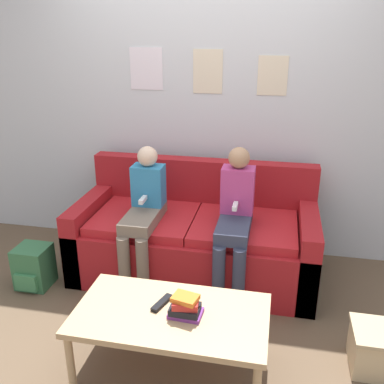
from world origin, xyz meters
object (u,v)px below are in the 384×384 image
storage_box (383,350)px  person_left (143,211)px  coffee_table (171,318)px  person_right (235,217)px  backpack (34,267)px  couch (195,239)px  tv_remote (162,303)px

storage_box → person_left: bearing=159.0°
person_left → storage_box: 1.83m
coffee_table → person_left: bearing=116.1°
person_right → backpack: (-1.52, -0.25, -0.45)m
couch → person_right: bearing=-32.3°
tv_remote → storage_box: size_ratio=0.47×
coffee_table → tv_remote: tv_remote is taller
tv_remote → coffee_table: bearing=-22.9°
person_left → backpack: size_ratio=3.23×
person_left → person_right: (0.69, 0.01, 0.02)m
person_left → tv_remote: person_left is taller
couch → person_left: person_left is taller
backpack → couch: bearing=21.3°
person_left → storage_box: size_ratio=2.86×
person_right → backpack: person_right is taller
coffee_table → person_left: (-0.44, 0.90, 0.23)m
coffee_table → backpack: 1.44m
person_left → storage_box: (1.65, -0.63, -0.47)m
coffee_table → storage_box: size_ratio=2.92×
tv_remote → backpack: bearing=172.1°
couch → tv_remote: bearing=-89.3°
person_right → storage_box: size_ratio=2.94×
coffee_table → person_left: size_ratio=1.02×
storage_box → backpack: backpack is taller
couch → storage_box: bearing=-33.3°
person_right → tv_remote: bearing=-110.8°
storage_box → tv_remote: bearing=-170.9°
person_left → person_right: size_ratio=0.97×
person_left → backpack: 0.97m
person_left → coffee_table: bearing=-63.9°
backpack → coffee_table: bearing=-27.1°
person_left → person_right: 0.69m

